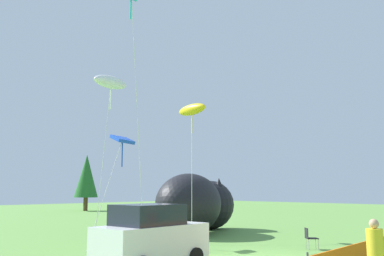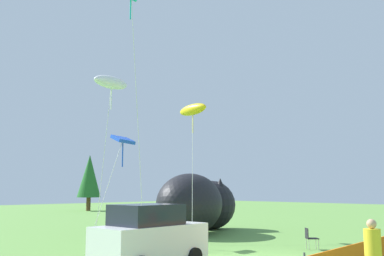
# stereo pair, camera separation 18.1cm
# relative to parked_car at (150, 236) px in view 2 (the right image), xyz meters

# --- Properties ---
(parked_car) EXTENTS (3.95, 2.13, 2.06)m
(parked_car) POSITION_rel_parked_car_xyz_m (0.00, 0.00, 0.00)
(parked_car) COLOR white
(parked_car) RESTS_ON ground
(folding_chair) EXTENTS (0.68, 0.68, 0.90)m
(folding_chair) POSITION_rel_parked_car_xyz_m (7.57, -1.48, -0.46)
(folding_chair) COLOR black
(folding_chair) RESTS_ON ground
(inflatable_cat) EXTENTS (8.01, 5.67, 3.44)m
(inflatable_cat) POSITION_rel_parked_car_xyz_m (8.93, 6.72, 0.58)
(inflatable_cat) COLOR black
(inflatable_cat) RESTS_ON ground
(safety_fence) EXTENTS (9.66, 0.80, 1.09)m
(safety_fence) POSITION_rel_parked_car_xyz_m (4.80, -5.41, -0.51)
(safety_fence) COLOR orange
(safety_fence) RESTS_ON ground
(spectator_in_green_shirt) EXTENTS (0.40, 0.40, 1.83)m
(spectator_in_green_shirt) POSITION_rel_parked_car_xyz_m (1.52, -6.76, -0.01)
(spectator_in_green_shirt) COLOR #2D2D38
(spectator_in_green_shirt) RESTS_ON ground
(kite_white_ghost) EXTENTS (3.11, 2.07, 8.11)m
(kite_white_ghost) POSITION_rel_parked_car_xyz_m (1.94, 5.43, 6.53)
(kite_white_ghost) COLOR silver
(kite_white_ghost) RESTS_ON ground
(kite_blue_box) EXTENTS (2.70, 1.21, 5.16)m
(kite_blue_box) POSITION_rel_parked_car_xyz_m (2.66, 5.46, 3.81)
(kite_blue_box) COLOR silver
(kite_blue_box) RESTS_ON ground
(kite_yellow_hero) EXTENTS (2.50, 3.17, 7.23)m
(kite_yellow_hero) POSITION_rel_parked_car_xyz_m (7.00, 5.10, 5.84)
(kite_yellow_hero) COLOR silver
(kite_yellow_hero) RESTS_ON ground
(horizon_tree_west) EXTENTS (2.77, 2.77, 6.61)m
(horizon_tree_west) POSITION_rel_parked_car_xyz_m (17.85, 33.74, 3.05)
(horizon_tree_west) COLOR brown
(horizon_tree_west) RESTS_ON ground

